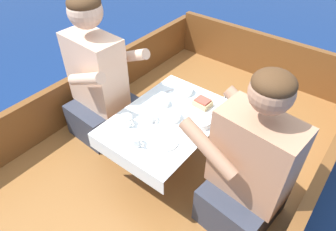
{
  "coord_description": "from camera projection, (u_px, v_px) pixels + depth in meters",
  "views": [
    {
      "loc": [
        0.86,
        -1.05,
        1.91
      ],
      "look_at": [
        0.0,
        0.06,
        0.71
      ],
      "focal_mm": 32.0,
      "sensor_mm": 36.0,
      "label": 1
    }
  ],
  "objects": [
    {
      "name": "bowl_port_near",
      "position": [
        172.0,
        116.0,
        1.84
      ],
      "size": [
        0.11,
        0.11,
        0.04
      ],
      "color": "white",
      "rests_on": "cockpit_table"
    },
    {
      "name": "coffee_cup_starboard",
      "position": [
        150.0,
        117.0,
        1.82
      ],
      "size": [
        0.1,
        0.07,
        0.05
      ],
      "color": "white",
      "rests_on": "cockpit_table"
    },
    {
      "name": "bowl_center_far",
      "position": [
        184.0,
        90.0,
        2.04
      ],
      "size": [
        0.12,
        0.12,
        0.04
      ],
      "color": "white",
      "rests_on": "cockpit_table"
    },
    {
      "name": "plate_bread",
      "position": [
        164.0,
        141.0,
        1.69
      ],
      "size": [
        0.16,
        0.16,
        0.01
      ],
      "color": "white",
      "rests_on": "cockpit_table"
    },
    {
      "name": "coffee_cup_port",
      "position": [
        126.0,
        121.0,
        1.79
      ],
      "size": [
        0.11,
        0.08,
        0.06
      ],
      "color": "white",
      "rests_on": "cockpit_table"
    },
    {
      "name": "bowl_starboard_near",
      "position": [
        160.0,
        102.0,
        1.94
      ],
      "size": [
        0.13,
        0.13,
        0.04
      ],
      "color": "white",
      "rests_on": "cockpit_table"
    },
    {
      "name": "gunwale_port",
      "position": [
        75.0,
        97.0,
        2.37
      ],
      "size": [
        0.06,
        3.04,
        0.36
      ],
      "primitive_type": "cube",
      "color": "brown",
      "rests_on": "boat_deck"
    },
    {
      "name": "cockpit_table",
      "position": [
        168.0,
        123.0,
        1.88
      ],
      "size": [
        0.57,
        0.8,
        0.39
      ],
      "color": "#B2B2B7",
      "rests_on": "boat_deck"
    },
    {
      "name": "coffee_cup_center",
      "position": [
        137.0,
        141.0,
        1.66
      ],
      "size": [
        0.09,
        0.06,
        0.05
      ],
      "color": "white",
      "rests_on": "cockpit_table"
    },
    {
      "name": "boat_deck",
      "position": [
        163.0,
        178.0,
        2.17
      ],
      "size": [
        1.84,
        3.04,
        0.3
      ],
      "primitive_type": "cube",
      "color": "brown",
      "rests_on": "ground_plane"
    },
    {
      "name": "utensil_spoon_center",
      "position": [
        157.0,
        126.0,
        1.8
      ],
      "size": [
        0.17,
        0.06,
        0.01
      ],
      "rotation": [
        0.0,
        0.0,
        2.87
      ],
      "color": "silver",
      "rests_on": "cockpit_table"
    },
    {
      "name": "ground_plane",
      "position": [
        163.0,
        191.0,
        2.27
      ],
      "size": [
        60.0,
        60.0,
        0.0
      ],
      "primitive_type": "plane",
      "color": "navy"
    },
    {
      "name": "person_port",
      "position": [
        99.0,
        83.0,
        2.08
      ],
      "size": [
        0.54,
        0.46,
        1.04
      ],
      "rotation": [
        0.0,
        0.0,
        -0.05
      ],
      "color": "#333847",
      "rests_on": "boat_deck"
    },
    {
      "name": "gunwale_starboard",
      "position": [
        297.0,
        224.0,
        1.54
      ],
      "size": [
        0.06,
        3.04,
        0.36
      ],
      "primitive_type": "cube",
      "color": "brown",
      "rests_on": "boat_deck"
    },
    {
      "name": "plate_sandwich",
      "position": [
        202.0,
        106.0,
        1.94
      ],
      "size": [
        0.2,
        0.2,
        0.01
      ],
      "color": "white",
      "rests_on": "cockpit_table"
    },
    {
      "name": "bowl_port_far",
      "position": [
        202.0,
        122.0,
        1.79
      ],
      "size": [
        0.11,
        0.11,
        0.04
      ],
      "color": "white",
      "rests_on": "cockpit_table"
    },
    {
      "name": "utensil_fork_port",
      "position": [
        225.0,
        101.0,
        1.98
      ],
      "size": [
        0.09,
        0.16,
        0.0
      ],
      "rotation": [
        0.0,
        0.0,
        2.06
      ],
      "color": "silver",
      "rests_on": "cockpit_table"
    },
    {
      "name": "sandwich",
      "position": [
        202.0,
        103.0,
        1.92
      ],
      "size": [
        0.11,
        0.1,
        0.05
      ],
      "rotation": [
        0.0,
        0.0,
        -0.06
      ],
      "color": "#E0BC7F",
      "rests_on": "plate_sandwich"
    },
    {
      "name": "utensil_fork_starboard",
      "position": [
        173.0,
        89.0,
        2.08
      ],
      "size": [
        0.08,
        0.17,
        0.0
      ],
      "rotation": [
        0.0,
        0.0,
        1.21
      ],
      "color": "silver",
      "rests_on": "cockpit_table"
    },
    {
      "name": "person_starboard",
      "position": [
        249.0,
        170.0,
        1.54
      ],
      "size": [
        0.55,
        0.49,
        0.99
      ],
      "rotation": [
        0.0,
        0.0,
        3.04
      ],
      "color": "#333847",
      "rests_on": "boat_deck"
    },
    {
      "name": "bow_coaming",
      "position": [
        261.0,
        55.0,
        2.83
      ],
      "size": [
        1.72,
        0.06,
        0.41
      ],
      "primitive_type": "cube",
      "color": "brown",
      "rests_on": "boat_deck"
    }
  ]
}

